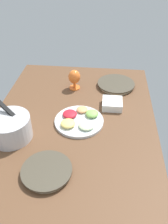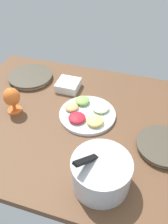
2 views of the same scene
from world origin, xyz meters
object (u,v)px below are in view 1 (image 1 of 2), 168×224
Objects in this scene: fruit_platter at (79,120)px; square_bowl_white at (112,103)px; dinner_plate_right at (116,84)px; dinner_plate_left at (47,171)px; hurricane_glass_orange at (74,78)px; mixing_bowl at (10,127)px.

square_bowl_white is (18.27, -20.44, 1.08)cm from fruit_platter.
dinner_plate_left is at bearing 158.27° from dinner_plate_right.
square_bowl_white is (58.89, -31.59, 1.31)cm from dinner_plate_left.
square_bowl_white is at bearing -28.21° from dinner_plate_left.
fruit_platter is 2.03× the size of hurricane_glass_orange.
dinner_plate_left is 92.83cm from dinner_plate_right.
dinner_plate_left and dinner_plate_right have the same top height.
square_bowl_white reaches higher than dinner_plate_right.
dinner_plate_right is 27.52cm from square_bowl_white.
hurricane_glass_orange is at bearing -2.20° from dinner_plate_left.
mixing_bowl is at bearing 47.79° from dinner_plate_left.
fruit_platter is 27.44cm from square_bowl_white.
mixing_bowl is at bearing 152.60° from hurricane_glass_orange.
fruit_platter is at bearing -15.35° from dinner_plate_left.
dinner_plate_left is 66.84cm from square_bowl_white.
mixing_bowl is (-62.53, 60.51, 5.82)cm from dinner_plate_right.
mixing_bowl reaches higher than dinner_plate_left.
dinner_plate_right is 32.77cm from hurricane_glass_orange.
dinner_plate_left is at bearing 164.65° from fruit_platter.
dinner_plate_right is 87.20cm from mixing_bowl.
dinner_plate_left is 0.83× the size of fruit_platter.
dinner_plate_right is at bearing -44.06° from mixing_bowl.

